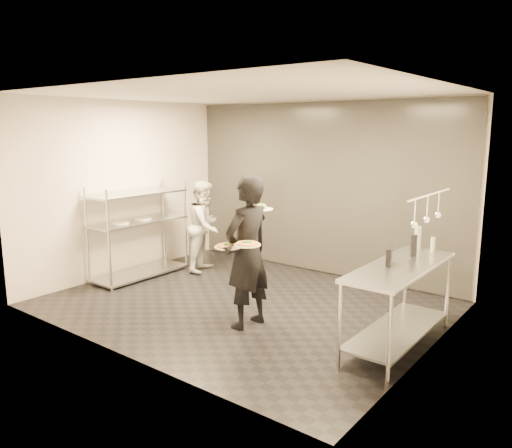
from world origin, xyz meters
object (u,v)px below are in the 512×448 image
Objects in this scene: salad_plate at (261,208)px; bottle_green at (418,238)px; prep_counter at (399,291)px; bottle_dark at (414,246)px; pos_monitor at (389,255)px; pizza_plate_near at (228,246)px; pass_rack at (139,229)px; bottle_clear at (433,244)px; chef at (205,226)px; waiter at (247,252)px; pizza_plate_far at (247,244)px.

bottle_green is (1.59, 1.02, -0.34)m from salad_plate.
prep_counter is 7.17× the size of bottle_dark.
pos_monitor is 1.03× the size of bottle_dark.
prep_counter is 5.85× the size of pizza_plate_near.
pass_rack is 4.48m from bottle_clear.
bottle_green is (4.21, 0.80, 0.29)m from pass_rack.
pass_rack is 0.89× the size of prep_counter.
salad_plate is (2.02, -1.12, 0.65)m from chef.
pizza_plate_near is at bearing -94.76° from salad_plate.
pos_monitor is 0.49m from bottle_dark.
bottle_clear is at bearing 132.97° from waiter.
pizza_plate_near is 0.32m from pizza_plate_far.
pizza_plate_far is at bearing -168.80° from pos_monitor.
salad_plate is 1.84m from bottle_dark.
waiter reaches higher than pass_rack.
pos_monitor is 0.93× the size of bottle_green.
bottle_dark is (1.73, 1.23, 0.03)m from pizza_plate_near.
chef is 5.25× the size of salad_plate.
bottle_clear is at bearing 58.41° from pos_monitor.
waiter is at bearing -161.24° from prep_counter.
pos_monitor is 0.87m from bottle_clear.
chef is at bearing 143.03° from pizza_plate_far.
prep_counter is at bearing 24.41° from pizza_plate_near.
pass_rack is 2.73m from waiter.
waiter is 0.28m from pizza_plate_near.
pass_rack is at bearing 175.25° from salad_plate.
salad_plate is at bearing -158.86° from bottle_dark.
pizza_plate_far is 2.10m from bottle_green.
bottle_clear reaches higher than prep_counter.
pass_rack is 4.22m from pos_monitor.
pizza_plate_near is 1.10× the size of bottle_green.
pizza_plate_far is (2.88, -0.82, 0.33)m from pass_rack.
bottle_green is 1.11× the size of bottle_dark.
waiter is at bearing -141.68° from bottle_clear.
pass_rack is 4.30m from bottle_green.
bottle_green is at bearing 10.79° from pass_rack.
salad_plate is at bearing -147.38° from bottle_green.
pass_rack is at bearing -97.20° from waiter.
bottle_green is (1.33, 1.62, -0.03)m from pizza_plate_far.
salad_plate is 1.68× the size of bottle_clear.
bottle_dark reaches higher than bottle_clear.
prep_counter is 0.92m from bottle_green.
bottle_clear is (1.72, 1.36, 0.09)m from waiter.
bottle_clear is 0.68× the size of bottle_dark.
pass_rack is at bearing 160.29° from pos_monitor.
chef is 4.91× the size of pizza_plate_near.
chef reaches higher than bottle_green.
bottle_dark is (-0.09, -0.37, 0.04)m from bottle_clear.
chef is 3.74m from bottle_dark.
prep_counter is 6.92× the size of pos_monitor.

